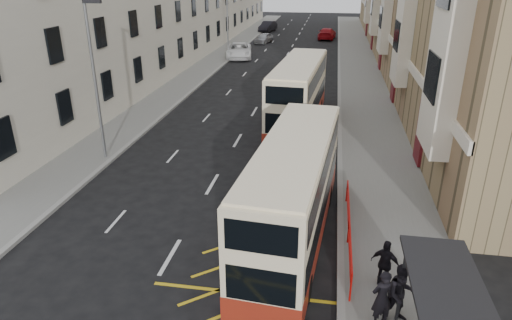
% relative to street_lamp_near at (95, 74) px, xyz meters
% --- Properties ---
extents(pavement_right, '(4.00, 120.00, 0.15)m').
position_rel_street_lamp_near_xyz_m(pavement_right, '(14.35, 18.00, -4.56)').
color(pavement_right, slate).
rests_on(pavement_right, ground).
extents(pavement_left, '(3.00, 120.00, 0.15)m').
position_rel_street_lamp_near_xyz_m(pavement_left, '(-1.15, 18.00, -4.56)').
color(pavement_left, slate).
rests_on(pavement_left, ground).
extents(kerb_right, '(0.25, 120.00, 0.15)m').
position_rel_street_lamp_near_xyz_m(kerb_right, '(12.35, 18.00, -4.56)').
color(kerb_right, gray).
rests_on(kerb_right, ground).
extents(kerb_left, '(0.25, 120.00, 0.15)m').
position_rel_street_lamp_near_xyz_m(kerb_left, '(0.35, 18.00, -4.56)').
color(kerb_left, gray).
rests_on(kerb_left, ground).
extents(road_markings, '(10.00, 110.00, 0.01)m').
position_rel_street_lamp_near_xyz_m(road_markings, '(6.35, 33.00, -4.63)').
color(road_markings, silver).
rests_on(road_markings, ground).
extents(guard_railing, '(0.06, 6.56, 1.01)m').
position_rel_street_lamp_near_xyz_m(guard_railing, '(12.60, -6.25, -3.78)').
color(guard_railing, '#C50B07').
rests_on(guard_railing, pavement_right).
extents(street_lamp_near, '(0.93, 0.18, 8.00)m').
position_rel_street_lamp_near_xyz_m(street_lamp_near, '(0.00, 0.00, 0.00)').
color(street_lamp_near, gray).
rests_on(street_lamp_near, pavement_left).
extents(street_lamp_far, '(0.93, 0.18, 8.00)m').
position_rel_street_lamp_near_xyz_m(street_lamp_far, '(0.00, 30.00, 0.00)').
color(street_lamp_far, gray).
rests_on(street_lamp_far, pavement_left).
extents(double_decker_front, '(3.10, 10.14, 3.98)m').
position_rel_street_lamp_near_xyz_m(double_decker_front, '(10.53, -6.25, -2.61)').
color(double_decker_front, '#FEEBC0').
rests_on(double_decker_front, ground).
extents(double_decker_rear, '(3.13, 10.58, 4.16)m').
position_rel_street_lamp_near_xyz_m(double_decker_rear, '(9.64, 7.28, -2.52)').
color(double_decker_rear, '#FEEBC0').
rests_on(double_decker_rear, ground).
extents(pedestrian_near, '(0.77, 0.66, 1.78)m').
position_rel_street_lamp_near_xyz_m(pedestrian_near, '(13.40, -10.33, -3.60)').
color(pedestrian_near, black).
rests_on(pedestrian_near, pavement_right).
extents(pedestrian_mid, '(1.06, 0.92, 1.85)m').
position_rel_street_lamp_near_xyz_m(pedestrian_mid, '(13.94, -10.10, -3.56)').
color(pedestrian_mid, black).
rests_on(pedestrian_mid, pavement_right).
extents(pedestrian_far, '(1.02, 0.75, 1.61)m').
position_rel_street_lamp_near_xyz_m(pedestrian_far, '(13.67, -8.54, -3.68)').
color(pedestrian_far, black).
rests_on(pedestrian_far, pavement_right).
extents(white_van, '(3.73, 6.34, 1.66)m').
position_rel_street_lamp_near_xyz_m(white_van, '(1.15, 30.28, -3.81)').
color(white_van, white).
rests_on(white_van, ground).
extents(car_silver, '(2.36, 4.20, 1.35)m').
position_rel_street_lamp_near_xyz_m(car_silver, '(2.29, 41.50, -3.96)').
color(car_silver, '#9A9DA1').
rests_on(car_silver, ground).
extents(car_dark, '(2.55, 5.07, 1.60)m').
position_rel_street_lamp_near_xyz_m(car_dark, '(1.15, 53.54, -3.84)').
color(car_dark, black).
rests_on(car_dark, ground).
extents(car_red, '(2.63, 5.52, 1.55)m').
position_rel_street_lamp_near_xyz_m(car_red, '(10.63, 46.68, -3.86)').
color(car_red, '#B00B13').
rests_on(car_red, ground).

